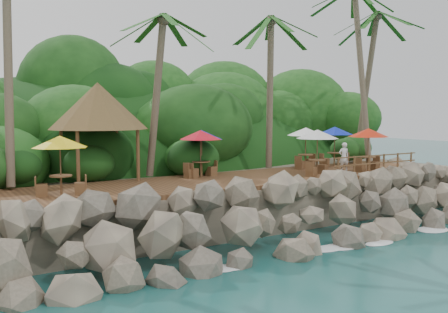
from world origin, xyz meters
TOP-DOWN VIEW (x-y plane):
  - ground at (0.00, 0.00)m, footprint 140.00×140.00m
  - land_base at (0.00, 16.00)m, footprint 32.00×25.20m
  - jungle_hill at (0.00, 23.50)m, footprint 44.80×28.00m
  - seawall at (0.00, 2.00)m, footprint 29.00×4.00m
  - terrace at (0.00, 6.00)m, footprint 26.00×5.00m
  - jungle_foliage at (0.00, 15.00)m, footprint 44.00×16.00m
  - foam_line at (0.00, 0.30)m, footprint 25.20×0.80m
  - palapa at (-5.02, 9.19)m, footprint 4.69×4.69m
  - dining_clusters at (-0.33, 6.31)m, footprint 22.70×5.34m
  - railing at (7.90, 3.65)m, footprint 6.10×0.10m
  - waiter at (7.12, 5.22)m, footprint 0.67×0.56m

SIDE VIEW (x-z plane):
  - ground at x=0.00m, z-range 0.00..0.00m
  - jungle_hill at x=0.00m, z-range -7.70..7.70m
  - jungle_foliage at x=0.00m, z-range -6.00..6.00m
  - foam_line at x=0.00m, z-range 0.00..0.06m
  - land_base at x=0.00m, z-range 0.00..2.10m
  - seawall at x=0.00m, z-range 0.00..2.30m
  - terrace at x=0.00m, z-range 2.10..2.30m
  - railing at x=7.90m, z-range 2.41..3.41m
  - waiter at x=7.12m, z-range 2.30..3.87m
  - dining_clusters at x=-0.33m, z-range 3.06..5.38m
  - palapa at x=-5.02m, z-range 3.49..8.09m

